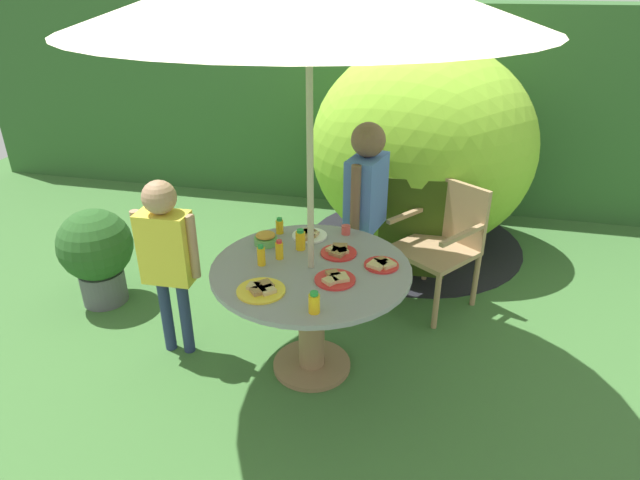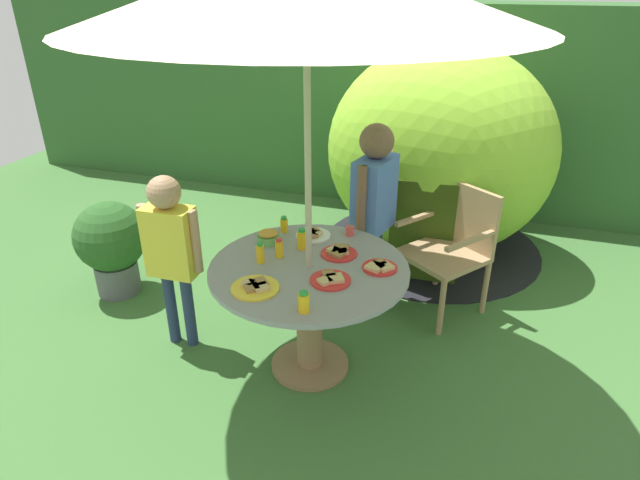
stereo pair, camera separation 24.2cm
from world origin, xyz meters
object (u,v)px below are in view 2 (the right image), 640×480
snack_bowl (268,237)px  plate_near_left (380,267)px  wooden_chair (452,242)px  cup_near (350,231)px  child_in_blue_shirt (374,195)px  plate_back_edge (339,252)px  juice_bottle_mid_right (260,253)px  plate_center_front (312,234)px  juice_bottle_far_right (304,302)px  plate_mid_left (330,279)px  plate_near_right (255,287)px  juice_bottle_far_left (279,248)px  juice_bottle_center_back (302,239)px  child_in_yellow_shirt (171,242)px  potted_plant (111,243)px  juice_bottle_front_edge (284,225)px  garden_table (309,295)px  dome_tent (439,153)px

snack_bowl → plate_near_left: (0.73, -0.12, -0.02)m
wooden_chair → cup_near: size_ratio=15.48×
child_in_blue_shirt → plate_back_edge: 0.65m
juice_bottle_mid_right → plate_center_front: bearing=67.1°
child_in_blue_shirt → juice_bottle_far_right: 1.27m
child_in_blue_shirt → plate_mid_left: 0.96m
plate_near_right → juice_bottle_far_left: juice_bottle_far_left is taller
juice_bottle_center_back → juice_bottle_far_right: bearing=-69.5°
juice_bottle_far_right → juice_bottle_far_left: bearing=123.5°
child_in_blue_shirt → plate_near_left: (0.20, -0.73, -0.13)m
child_in_yellow_shirt → juice_bottle_center_back: (0.77, 0.22, 0.03)m
wooden_chair → child_in_blue_shirt: (-0.55, -0.15, 0.35)m
child_in_yellow_shirt → plate_center_front: bearing=25.7°
juice_bottle_center_back → plate_center_front: bearing=87.4°
potted_plant → juice_bottle_center_back: juice_bottle_center_back is taller
potted_plant → plate_back_edge: bearing=-6.1°
juice_bottle_far_left → juice_bottle_front_edge: juice_bottle_far_left is taller
potted_plant → child_in_blue_shirt: size_ratio=0.54×
child_in_blue_shirt → juice_bottle_center_back: 0.70m
juice_bottle_far_left → juice_bottle_center_back: juice_bottle_center_back is taller
potted_plant → juice_bottle_far_right: (1.82, -0.83, 0.35)m
plate_near_right → juice_bottle_front_edge: 0.71m
juice_bottle_far_right → juice_bottle_center_back: size_ratio=0.89×
juice_bottle_far_right → child_in_blue_shirt: bearing=87.2°
plate_near_left → plate_center_front: bearing=150.4°
plate_near_left → plate_center_front: 0.57m
juice_bottle_center_back → juice_bottle_front_edge: 0.26m
wooden_chair → plate_near_left: bearing=-74.4°
wooden_chair → plate_near_right: (-0.92, -1.30, 0.22)m
garden_table → child_in_blue_shirt: size_ratio=0.85×
garden_table → juice_bottle_center_back: (-0.11, 0.20, 0.25)m
garden_table → child_in_yellow_shirt: 0.91m
plate_near_right → juice_bottle_far_right: size_ratio=2.22×
juice_bottle_mid_right → cup_near: 0.65m
plate_back_edge → plate_center_front: size_ratio=0.97×
child_in_yellow_shirt → juice_bottle_mid_right: size_ratio=9.29×
dome_tent → plate_near_right: 2.32m
child_in_yellow_shirt → snack_bowl: size_ratio=8.21×
dome_tent → child_in_blue_shirt: bearing=-107.6°
child_in_yellow_shirt → wooden_chair: bearing=30.4°
juice_bottle_center_back → plate_mid_left: bearing=-48.9°
cup_near → dome_tent: bearing=75.0°
snack_bowl → juice_bottle_mid_right: juice_bottle_mid_right is taller
garden_table → juice_bottle_front_edge: (-0.30, 0.38, 0.24)m
child_in_yellow_shirt → plate_near_right: (0.69, -0.29, -0.02)m
plate_back_edge → juice_bottle_front_edge: (-0.42, 0.19, 0.04)m
snack_bowl → plate_near_right: size_ratio=0.55×
juice_bottle_far_left → juice_bottle_front_edge: size_ratio=1.13×
plate_mid_left → cup_near: (-0.05, 0.59, 0.02)m
potted_plant → plate_back_edge: size_ratio=3.41×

